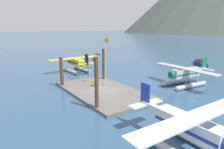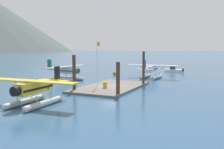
{
  "view_description": "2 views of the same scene",
  "coord_description": "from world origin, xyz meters",
  "views": [
    {
      "loc": [
        21.07,
        -13.13,
        8.18
      ],
      "look_at": [
        -1.89,
        2.91,
        1.62
      ],
      "focal_mm": 31.49,
      "sensor_mm": 36.0,
      "label": 1
    },
    {
      "loc": [
        -33.11,
        -15.55,
        5.98
      ],
      "look_at": [
        0.49,
        0.09,
        2.01
      ],
      "focal_mm": 39.09,
      "sensor_mm": 36.0,
      "label": 2
    }
  ],
  "objects": [
    {
      "name": "seaplane_silver_bow_right",
      "position": [
        4.42,
        11.42,
        1.58
      ],
      "size": [
        10.48,
        7.96,
        3.84
      ],
      "color": "#B7BABF",
      "rests_on": "ground"
    },
    {
      "name": "ground_plane",
      "position": [
        0.0,
        0.0,
        0.0
      ],
      "size": [
        1200.0,
        1200.0,
        0.0
      ],
      "primitive_type": "plane",
      "color": "#2D5175"
    },
    {
      "name": "piling_near_right",
      "position": [
        4.71,
        -3.59,
        2.76
      ],
      "size": [
        0.4,
        0.4,
        5.52
      ],
      "primitive_type": "cylinder",
      "color": "#4C3323",
      "rests_on": "ground"
    },
    {
      "name": "boat_navy_open_north",
      "position": [
        -3.39,
        28.54,
        0.49
      ],
      "size": [
        4.32,
        3.59,
        1.5
      ],
      "color": "navy",
      "rests_on": "ground"
    },
    {
      "name": "piling_far_left",
      "position": [
        -4.88,
        3.38,
        2.55
      ],
      "size": [
        0.47,
        0.47,
        5.11
      ],
      "primitive_type": "cylinder",
      "color": "#4C3323",
      "rests_on": "ground"
    },
    {
      "name": "dock_platform",
      "position": [
        0.0,
        0.0,
        0.15
      ],
      "size": [
        14.0,
        7.75,
        0.3
      ],
      "primitive_type": "cube",
      "color": "#66605B",
      "rests_on": "ground"
    },
    {
      "name": "piling_near_left",
      "position": [
        -5.3,
        -3.44,
        2.16
      ],
      "size": [
        0.49,
        0.49,
        4.31
      ],
      "primitive_type": "cylinder",
      "color": "#4C3323",
      "rests_on": "ground"
    },
    {
      "name": "seaplane_white_stbd_aft",
      "position": [
        14.28,
        -2.21,
        1.58
      ],
      "size": [
        7.98,
        10.43,
        3.84
      ],
      "color": "#B7BABF",
      "rests_on": "ground"
    },
    {
      "name": "fuel_drum",
      "position": [
        -1.95,
        0.07,
        0.74
      ],
      "size": [
        0.62,
        0.62,
        0.88
      ],
      "color": "gold",
      "rests_on": "dock_platform"
    },
    {
      "name": "boat_grey_open_west",
      "position": [
        -24.93,
        14.11,
        0.49
      ],
      "size": [
        3.86,
        4.18,
        1.5
      ],
      "color": "gray",
      "rests_on": "ground"
    },
    {
      "name": "seaplane_yellow_port_fwd",
      "position": [
        -13.63,
        2.53,
        1.58
      ],
      "size": [
        7.98,
        10.46,
        3.84
      ],
      "color": "#B7BABF",
      "rests_on": "ground"
    },
    {
      "name": "flagpole",
      "position": [
        -1.49,
        1.53,
        4.47
      ],
      "size": [
        0.95,
        0.1,
        6.79
      ],
      "color": "silver",
      "rests_on": "dock_platform"
    }
  ]
}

